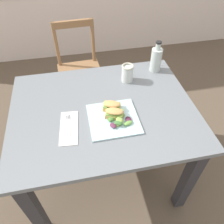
% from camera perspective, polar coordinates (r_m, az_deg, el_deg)
% --- Properties ---
extents(ground_plane, '(9.35, 9.35, 0.00)m').
position_cam_1_polar(ground_plane, '(1.90, -2.51, -15.93)').
color(ground_plane, brown).
extents(dining_table, '(1.10, 0.87, 0.74)m').
position_cam_1_polar(dining_table, '(1.43, -2.16, -2.91)').
color(dining_table, slate).
rests_on(dining_table, ground).
extents(chair_wooden_far, '(0.42, 0.42, 0.87)m').
position_cam_1_polar(chair_wooden_far, '(2.17, -8.40, 10.58)').
color(chair_wooden_far, '#8E6642').
rests_on(chair_wooden_far, ground).
extents(plate_lunch, '(0.28, 0.28, 0.01)m').
position_cam_1_polar(plate_lunch, '(1.26, 0.36, -1.75)').
color(plate_lunch, silver).
rests_on(plate_lunch, dining_table).
extents(sandwich_half_front, '(0.11, 0.09, 0.06)m').
position_cam_1_polar(sandwich_half_front, '(1.24, 0.61, -0.25)').
color(sandwich_half_front, tan).
rests_on(sandwich_half_front, plate_lunch).
extents(sandwich_half_back, '(0.11, 0.09, 0.06)m').
position_cam_1_polar(sandwich_half_back, '(1.29, -0.08, 1.67)').
color(sandwich_half_back, tan).
rests_on(sandwich_half_back, plate_lunch).
extents(salad_mixed_greens, '(0.14, 0.12, 0.03)m').
position_cam_1_polar(salad_mixed_greens, '(1.23, 1.74, -2.05)').
color(salad_mixed_greens, '#84A84C').
rests_on(salad_mixed_greens, plate_lunch).
extents(napkin_folded, '(0.12, 0.25, 0.00)m').
position_cam_1_polar(napkin_folded, '(1.24, -11.04, -3.99)').
color(napkin_folded, silver).
rests_on(napkin_folded, dining_table).
extents(fork_on_napkin, '(0.03, 0.19, 0.00)m').
position_cam_1_polar(fork_on_napkin, '(1.25, -11.10, -3.29)').
color(fork_on_napkin, silver).
rests_on(fork_on_napkin, napkin_folded).
extents(bottle_cold_brew, '(0.08, 0.08, 0.22)m').
position_cam_1_polar(bottle_cold_brew, '(1.62, 11.24, 12.89)').
color(bottle_cold_brew, black).
rests_on(bottle_cold_brew, dining_table).
extents(mason_jar_iced_tea, '(0.08, 0.08, 0.12)m').
position_cam_1_polar(mason_jar_iced_tea, '(1.50, 3.98, 9.77)').
color(mason_jar_iced_tea, gold).
rests_on(mason_jar_iced_tea, dining_table).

